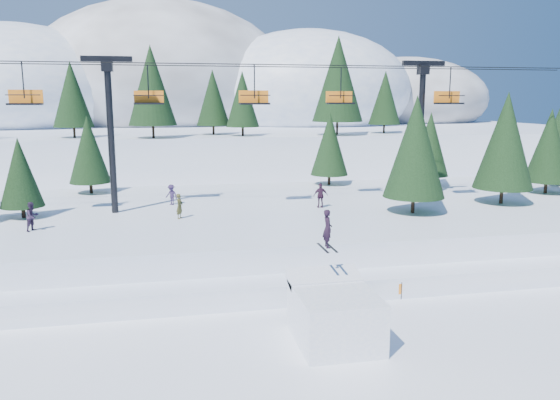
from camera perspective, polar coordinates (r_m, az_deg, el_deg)
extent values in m
plane|color=white|center=(22.68, 3.40, -15.81)|extent=(160.00, 160.00, 0.00)
cube|color=white|center=(39.00, -3.45, -2.56)|extent=(70.00, 22.00, 2.50)
cube|color=white|center=(29.69, -0.63, -8.16)|extent=(70.00, 6.00, 1.10)
cube|color=white|center=(88.06, -8.17, 5.79)|extent=(110.00, 60.00, 6.00)
ellipsoid|color=white|center=(94.38, -25.98, 10.30)|extent=(36.00, 32.40, 19.80)
ellipsoid|color=#605B59|center=(97.67, -12.30, 12.14)|extent=(44.00, 39.60, 26.40)
ellipsoid|color=white|center=(92.62, 3.01, 11.32)|extent=(34.00, 30.60, 19.72)
ellipsoid|color=#605B59|center=(104.99, 12.95, 10.27)|extent=(30.00, 27.00, 15.00)
cylinder|color=black|center=(59.66, -13.10, 6.98)|extent=(0.26, 0.26, 1.35)
cone|color=#1B3819|center=(59.58, -13.29, 11.60)|extent=(5.00, 5.00, 8.28)
cylinder|color=black|center=(61.77, -3.91, 7.17)|extent=(0.26, 0.26, 1.00)
cone|color=#1B3819|center=(61.67, -3.95, 10.49)|extent=(3.71, 3.71, 6.14)
cylinder|color=black|center=(63.35, 5.99, 7.47)|extent=(0.26, 0.26, 1.55)
cone|color=#1B3819|center=(63.31, 6.09, 12.48)|extent=(5.76, 5.76, 9.52)
cylinder|color=black|center=(62.74, -20.69, 6.64)|extent=(0.26, 0.26, 1.12)
cone|color=#1B3819|center=(62.64, -20.93, 10.30)|extent=(4.17, 4.17, 6.90)
cylinder|color=black|center=(68.01, 10.81, 7.33)|extent=(0.26, 0.26, 1.04)
cone|color=#1B3819|center=(67.91, 10.92, 10.46)|extent=(3.86, 3.86, 6.38)
cylinder|color=black|center=(64.54, -6.96, 7.28)|extent=(0.26, 0.26, 1.04)
cone|color=#1B3819|center=(64.44, -7.03, 10.58)|extent=(3.86, 3.86, 6.39)
cube|color=white|center=(23.41, 5.75, -12.05)|extent=(3.23, 3.99, 2.18)
cube|color=white|center=(24.54, 4.60, -8.10)|extent=(3.23, 1.40, 0.78)
imported|color=black|center=(23.84, 4.99, -2.99)|extent=(0.42, 0.63, 1.69)
cube|color=black|center=(24.00, 4.49, -5.01)|extent=(0.11, 1.65, 0.03)
cube|color=black|center=(24.11, 5.41, -4.95)|extent=(0.11, 1.65, 0.03)
cylinder|color=black|center=(37.88, -17.23, 6.17)|extent=(0.44, 0.44, 10.00)
cube|color=black|center=(37.88, -17.66, 13.88)|extent=(3.20, 0.35, 0.35)
cube|color=black|center=(37.85, -17.62, 13.20)|extent=(0.70, 0.70, 0.70)
cylinder|color=black|center=(41.94, 14.44, 6.68)|extent=(0.44, 0.44, 10.00)
cube|color=black|center=(41.94, 14.77, 13.65)|extent=(3.20, 0.35, 0.35)
cube|color=black|center=(41.92, 14.74, 13.03)|extent=(0.70, 0.70, 0.70)
cylinder|color=black|center=(37.22, -0.22, 13.96)|extent=(46.00, 0.06, 0.06)
cylinder|color=black|center=(39.57, -0.93, 13.76)|extent=(46.00, 0.06, 0.06)
cylinder|color=black|center=(37.41, -25.28, 11.28)|extent=(0.08, 0.08, 2.20)
cube|color=black|center=(37.39, -25.10, 9.07)|extent=(2.00, 0.75, 0.12)
cube|color=orange|center=(37.76, -25.02, 9.76)|extent=(2.00, 0.10, 0.85)
cylinder|color=black|center=(37.05, -25.29, 9.90)|extent=(2.00, 0.06, 0.06)
cylinder|color=black|center=(38.85, -13.62, 11.91)|extent=(0.08, 0.08, 2.20)
cube|color=black|center=(38.83, -13.53, 9.77)|extent=(2.00, 0.75, 0.12)
cube|color=orange|center=(39.21, -13.54, 10.43)|extent=(2.00, 0.10, 0.85)
cylinder|color=black|center=(38.48, -13.58, 10.58)|extent=(2.00, 0.06, 0.06)
cylinder|color=black|center=(36.89, -2.69, 12.27)|extent=(0.08, 0.08, 2.20)
cube|color=black|center=(36.87, -2.67, 10.02)|extent=(2.00, 0.75, 0.12)
cube|color=orange|center=(37.25, -2.77, 10.72)|extent=(2.00, 0.10, 0.85)
cylinder|color=black|center=(36.53, -2.59, 10.88)|extent=(2.00, 0.06, 0.06)
cylinder|color=black|center=(40.81, 6.38, 12.05)|extent=(0.08, 0.08, 2.20)
cube|color=black|center=(40.79, 6.34, 10.01)|extent=(2.00, 0.75, 0.12)
cube|color=orange|center=(41.15, 6.19, 10.65)|extent=(2.00, 0.10, 0.85)
cylinder|color=black|center=(40.46, 6.51, 10.79)|extent=(2.00, 0.06, 0.06)
cylinder|color=black|center=(41.51, 17.35, 11.62)|extent=(0.08, 0.08, 2.20)
cube|color=black|center=(41.50, 17.24, 9.62)|extent=(2.00, 0.75, 0.12)
cube|color=orange|center=(41.83, 17.02, 10.25)|extent=(2.00, 0.10, 0.85)
cylinder|color=black|center=(41.19, 17.52, 10.37)|extent=(2.00, 0.06, 0.06)
cylinder|color=black|center=(43.20, 22.12, 0.42)|extent=(0.26, 0.26, 1.13)
cone|color=#1B3819|center=(42.74, 22.50, 5.76)|extent=(4.21, 4.21, 6.96)
cylinder|color=black|center=(49.39, 26.00, 1.20)|extent=(0.26, 0.26, 0.96)
cone|color=#1B3819|center=(49.02, 26.32, 5.14)|extent=(3.55, 3.55, 5.88)
cylinder|color=black|center=(55.04, 27.17, 2.06)|extent=(0.26, 0.26, 1.17)
cylinder|color=black|center=(50.06, 15.22, 1.98)|extent=(0.26, 0.26, 0.91)
cone|color=#1B3819|center=(49.71, 15.40, 5.67)|extent=(3.36, 3.36, 5.56)
cylinder|color=black|center=(46.98, -19.14, 1.21)|extent=(0.26, 0.26, 0.88)
cone|color=#1B3819|center=(46.61, -19.37, 5.03)|extent=(3.27, 3.27, 5.41)
cylinder|color=black|center=(49.07, 5.15, 2.13)|extent=(0.26, 0.26, 0.90)
cone|color=#1B3819|center=(48.71, 5.21, 5.86)|extent=(3.33, 3.33, 5.51)
cylinder|color=black|center=(38.93, -25.23, -1.15)|extent=(0.26, 0.26, 0.73)
cone|color=#1B3819|center=(38.54, -25.53, 2.63)|extent=(2.70, 2.70, 4.46)
cylinder|color=black|center=(37.79, 13.71, -0.48)|extent=(0.26, 0.26, 1.10)
cone|color=#1B3819|center=(37.26, 13.97, 5.44)|extent=(4.07, 4.07, 6.73)
imported|color=#46441F|center=(35.48, -10.45, -0.64)|extent=(0.61, 0.70, 1.60)
imported|color=#20402B|center=(46.47, 15.41, 1.84)|extent=(0.93, 1.00, 1.71)
imported|color=#361B30|center=(38.47, 4.26, 0.47)|extent=(1.03, 0.45, 1.75)
imported|color=#2F2139|center=(34.73, -24.46, -1.58)|extent=(0.99, 1.05, 1.70)
imported|color=#2E2043|center=(40.21, -11.28, 0.55)|extent=(1.10, 1.04, 1.49)
cylinder|color=black|center=(27.92, 7.13, -9.69)|extent=(0.06, 0.06, 0.90)
cylinder|color=black|center=(28.78, 12.57, -9.24)|extent=(0.06, 0.06, 0.90)
cube|color=orange|center=(28.28, 9.90, -9.28)|extent=(2.80, 0.18, 0.55)
cylinder|color=black|center=(30.05, 12.23, -8.38)|extent=(0.06, 0.06, 0.90)
cylinder|color=black|center=(30.80, 17.36, -8.15)|extent=(0.06, 0.06, 0.90)
cube|color=orange|center=(30.36, 14.84, -8.09)|extent=(2.76, 0.56, 0.55)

